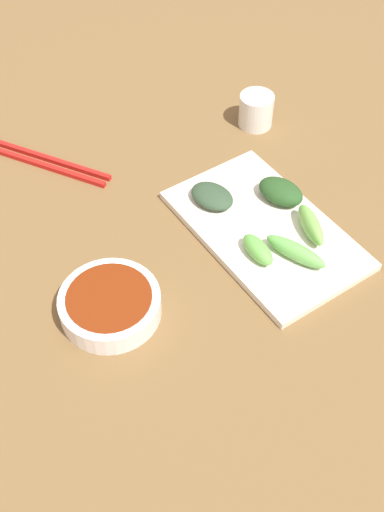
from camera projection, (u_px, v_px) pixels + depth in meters
tabletop at (229, 269)px, 0.87m from camera, size 2.10×2.10×0.02m
sauce_bowl at (110, 304)px, 0.79m from camera, size 0.13×0.13×0.03m
serving_plate at (265, 230)px, 0.89m from camera, size 0.18×0.29×0.01m
broccoli_stalk_0 at (258, 250)px, 0.84m from camera, size 0.03×0.06×0.02m
broccoli_stalk_1 at (295, 252)px, 0.84m from camera, size 0.05×0.09×0.03m
broccoli_leafy_2 at (281, 191)px, 0.91m from camera, size 0.07×0.08×0.03m
broccoli_leafy_3 at (212, 196)px, 0.91m from camera, size 0.07×0.08×0.02m
broccoli_stalk_4 at (311, 225)px, 0.87m from camera, size 0.05×0.08×0.03m
chopsticks at (45, 162)px, 0.99m from camera, size 0.14×0.21×0.01m
tea_cup at (256, 110)px, 1.04m from camera, size 0.06×0.06×0.06m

